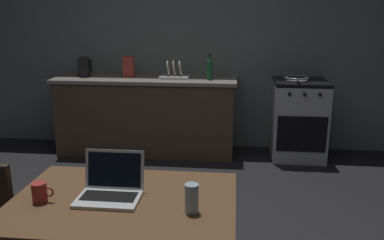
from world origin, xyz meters
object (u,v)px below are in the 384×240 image
electric_kettle (84,67)px  bottle (209,68)px  laptop (110,189)px  cereal_box (128,67)px  drinking_glass (192,198)px  frying_pan (296,78)px  dining_table (124,213)px  coffee_mug (40,192)px  stove_oven (298,119)px  dish_rack (175,74)px

electric_kettle → bottle: (1.51, -0.05, 0.02)m
bottle → laptop: bearing=-96.7°
electric_kettle → cereal_box: size_ratio=0.99×
drinking_glass → cereal_box: cereal_box is taller
cereal_box → frying_pan: bearing=-1.4°
dining_table → cereal_box: size_ratio=4.73×
coffee_mug → cereal_box: (-0.30, 2.94, 0.24)m
bottle → cereal_box: (-0.97, 0.07, -0.01)m
dining_table → bottle: (0.26, 2.80, 0.39)m
stove_oven → drinking_glass: 3.11m
electric_kettle → dish_rack: (1.10, 0.00, -0.07)m
frying_pan → coffee_mug: (-1.65, -2.89, -0.14)m
cereal_box → electric_kettle: bearing=-177.9°
laptop → stove_oven: bearing=62.4°
electric_kettle → dish_rack: electric_kettle is taller
laptop → dish_rack: bearing=89.9°
electric_kettle → drinking_glass: size_ratio=1.66×
laptop → drinking_glass: laptop is taller
laptop → dish_rack: dish_rack is taller
stove_oven → bottle: 1.21m
frying_pan → cereal_box: bearing=178.6°
laptop → cereal_box: 2.93m
cereal_box → laptop: bearing=-77.3°
bottle → stove_oven: bearing=2.6°
dining_table → coffee_mug: coffee_mug is taller
coffee_mug → dish_rack: dish_rack is taller
electric_kettle → coffee_mug: size_ratio=2.12×
cereal_box → dish_rack: size_ratio=0.72×
stove_oven → dining_table: stove_oven is taller
stove_oven → cereal_box: 2.10m
stove_oven → dining_table: 3.14m
drinking_glass → dish_rack: dish_rack is taller
frying_pan → electric_kettle: bearing=179.4°
laptop → dish_rack: 2.84m
laptop → frying_pan: (1.31, 2.80, 0.15)m
laptop → cereal_box: cereal_box is taller
stove_oven → laptop: 3.16m
stove_oven → laptop: bearing=-115.9°
laptop → frying_pan: bearing=63.1°
stove_oven → drinking_glass: (-0.94, -2.94, 0.36)m
cereal_box → dish_rack: (0.56, -0.02, -0.08)m
drinking_glass → dish_rack: bearing=100.0°
frying_pan → cereal_box: cereal_box is taller
frying_pan → laptop: bearing=-115.1°
coffee_mug → electric_kettle: bearing=106.1°
laptop → bottle: bearing=81.6°
stove_oven → coffee_mug: 3.40m
dining_table → drinking_glass: drinking_glass is taller
frying_pan → drinking_glass: 3.05m
bottle → cereal_box: 0.97m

